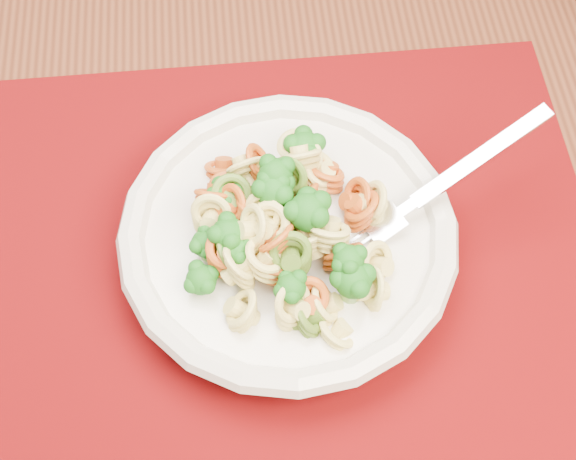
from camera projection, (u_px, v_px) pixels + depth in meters
name	position (u px, v px, depth m)	size (l,w,h in m)	color
dining_table	(328.00, 173.00, 0.74)	(1.76, 1.38, 0.79)	#552A17
placemat	(287.00, 246.00, 0.59)	(0.46, 0.36, 0.00)	#4F0403
pasta_bowl	(288.00, 238.00, 0.56)	(0.24, 0.24, 0.05)	beige
pasta_broccoli_heap	(288.00, 226.00, 0.55)	(0.20, 0.20, 0.06)	#CFC066
fork	(385.00, 223.00, 0.55)	(0.19, 0.02, 0.01)	silver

